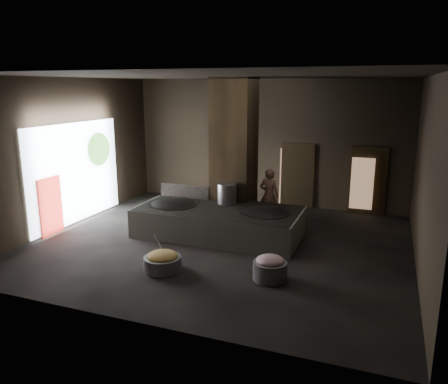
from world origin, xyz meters
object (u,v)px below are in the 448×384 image
at_px(wok_left, 173,206).
at_px(wok_right, 265,215).
at_px(stock_pot, 227,194).
at_px(meat_basin, 270,271).
at_px(veg_basin, 163,263).
at_px(hearth_platform, 219,222).
at_px(cook, 269,195).

height_order(wok_left, wok_right, wok_left).
height_order(stock_pot, meat_basin, stock_pot).
height_order(wok_left, veg_basin, wok_left).
height_order(hearth_platform, veg_basin, hearth_platform).
height_order(wok_right, cook, cook).
bearing_deg(veg_basin, wok_left, 112.10).
height_order(cook, meat_basin, cook).
height_order(hearth_platform, meat_basin, hearth_platform).
height_order(hearth_platform, wok_right, wok_right).
relative_size(wok_right, veg_basin, 1.55).
height_order(veg_basin, meat_basin, meat_basin).
relative_size(hearth_platform, wok_right, 3.41).
bearing_deg(wok_right, meat_basin, -71.50).
xyz_separation_m(hearth_platform, stock_pot, (0.05, 0.55, 0.72)).
height_order(hearth_platform, cook, cook).
bearing_deg(cook, meat_basin, 106.26).
xyz_separation_m(stock_pot, veg_basin, (-0.39, -3.33, -0.97)).
bearing_deg(meat_basin, cook, 105.51).
height_order(wok_right, stock_pot, stock_pot).
distance_m(stock_pot, veg_basin, 3.49).
bearing_deg(wok_left, meat_basin, -32.90).
distance_m(wok_left, stock_pot, 1.66).
relative_size(wok_left, wok_right, 1.07).
xyz_separation_m(wok_right, cook, (-0.36, 1.81, 0.11)).
distance_m(wok_right, veg_basin, 3.35).
bearing_deg(hearth_platform, veg_basin, -97.23).
height_order(cook, veg_basin, cook).
relative_size(cook, veg_basin, 1.93).
bearing_deg(veg_basin, hearth_platform, 83.00).
bearing_deg(meat_basin, hearth_platform, 132.20).
distance_m(hearth_platform, veg_basin, 2.81).
xyz_separation_m(wok_left, wok_right, (2.80, 0.10, 0.00)).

